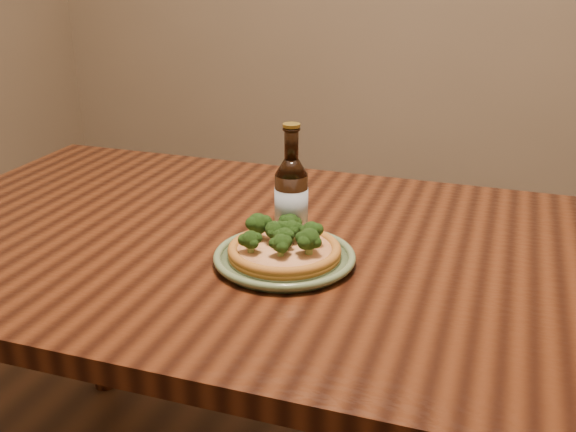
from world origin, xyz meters
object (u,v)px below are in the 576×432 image
(table, at_px, (288,287))
(plate, at_px, (284,257))
(pizza, at_px, (284,247))
(beer_bottle, at_px, (291,199))

(table, height_order, plate, plate)
(plate, height_order, pizza, pizza)
(table, xyz_separation_m, beer_bottle, (0.00, 0.01, 0.18))
(plate, bearing_deg, beer_bottle, 101.35)
(pizza, relative_size, beer_bottle, 0.88)
(table, relative_size, plate, 6.35)
(table, height_order, beer_bottle, beer_bottle)
(plate, distance_m, pizza, 0.02)
(table, distance_m, pizza, 0.15)
(beer_bottle, bearing_deg, table, -85.32)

